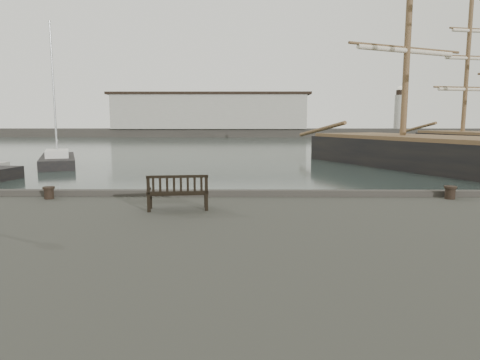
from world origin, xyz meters
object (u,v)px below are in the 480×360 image
at_px(bollard_right, 450,192).
at_px(yacht_d, 58,163).
at_px(bench, 178,199).
at_px(bollard_left, 49,193).

distance_m(bollard_right, yacht_d, 33.19).
xyz_separation_m(bench, yacht_d, (-14.54, 26.18, -1.61)).
height_order(bench, bollard_right, bench).
bearing_deg(yacht_d, bollard_left, -89.30).
relative_size(bench, bollard_right, 4.24).
height_order(bollard_left, bollard_right, bollard_right).
bearing_deg(yacht_d, bench, -83.34).
xyz_separation_m(bench, bollard_left, (-4.03, 1.53, -0.10)).
bearing_deg(bench, bollard_right, 4.50).
distance_m(bench, yacht_d, 29.99).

